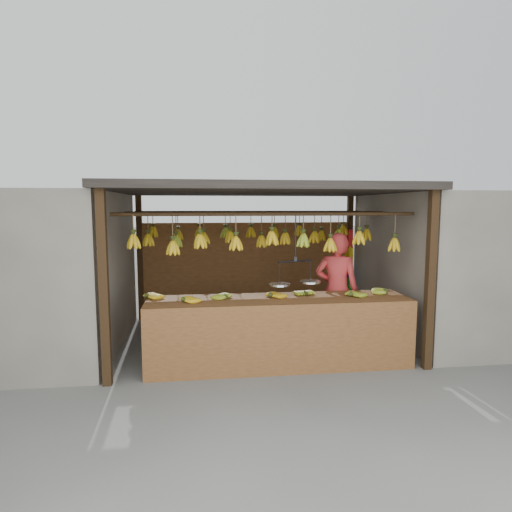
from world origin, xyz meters
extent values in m
plane|color=#5B5B57|center=(0.00, 0.00, 0.00)|extent=(80.00, 80.00, 0.00)
cube|color=black|center=(-2.00, -1.50, 1.15)|extent=(0.10, 0.10, 2.30)
cube|color=black|center=(2.00, -1.50, 1.15)|extent=(0.10, 0.10, 2.30)
cube|color=black|center=(-2.00, 1.50, 1.15)|extent=(0.10, 0.10, 2.30)
cube|color=black|center=(2.00, 1.50, 1.15)|extent=(0.10, 0.10, 2.30)
cube|color=black|center=(0.00, 0.00, 2.35)|extent=(4.30, 3.30, 0.10)
cylinder|color=black|center=(0.00, -1.00, 2.00)|extent=(4.00, 0.05, 0.05)
cylinder|color=black|center=(0.00, 0.00, 2.00)|extent=(4.00, 0.05, 0.05)
cylinder|color=black|center=(0.00, 1.00, 2.00)|extent=(4.00, 0.05, 0.05)
cube|color=brown|center=(0.00, 1.50, 0.90)|extent=(4.00, 0.06, 1.80)
cube|color=slate|center=(-3.60, 0.00, 1.15)|extent=(3.00, 3.00, 2.30)
cube|color=slate|center=(3.60, 0.00, 1.15)|extent=(3.00, 3.00, 2.30)
cube|color=brown|center=(0.12, -1.10, 0.86)|extent=(3.44, 0.76, 0.08)
cube|color=brown|center=(0.12, -1.48, 0.45)|extent=(3.44, 0.04, 0.90)
cube|color=black|center=(-1.50, -1.43, 0.41)|extent=(0.07, 0.07, 0.82)
cube|color=black|center=(1.74, -1.43, 0.41)|extent=(0.07, 0.07, 0.82)
cube|color=black|center=(-1.50, -0.77, 0.41)|extent=(0.07, 0.07, 0.82)
cube|color=black|center=(1.74, -0.77, 0.41)|extent=(0.07, 0.07, 0.82)
ellipsoid|color=gold|center=(-1.58, -0.94, 0.93)|extent=(0.30, 0.29, 0.06)
ellipsoid|color=gold|center=(-1.10, -1.23, 0.93)|extent=(0.30, 0.28, 0.06)
ellipsoid|color=#92A523|center=(-0.56, -1.08, 0.93)|extent=(0.30, 0.29, 0.06)
ellipsoid|color=gold|center=(0.03, -1.09, 0.93)|extent=(0.30, 0.28, 0.06)
ellipsoid|color=#92A523|center=(0.52, -1.03, 0.93)|extent=(0.23, 0.27, 0.06)
ellipsoid|color=#92A523|center=(1.09, -1.18, 0.93)|extent=(0.30, 0.29, 0.06)
ellipsoid|color=#92A523|center=(1.64, -0.99, 0.93)|extent=(0.29, 0.26, 0.06)
ellipsoid|color=gold|center=(-1.72, -1.02, 1.66)|extent=(0.16, 0.16, 0.28)
ellipsoid|color=gold|center=(-1.24, -0.98, 1.57)|extent=(0.16, 0.16, 0.28)
ellipsoid|color=gold|center=(-0.89, -0.99, 1.65)|extent=(0.16, 0.16, 0.28)
ellipsoid|color=gold|center=(-0.44, -1.04, 1.62)|extent=(0.16, 0.16, 0.28)
ellipsoid|color=gold|center=(0.05, -0.97, 1.68)|extent=(0.16, 0.16, 0.28)
ellipsoid|color=#92A523|center=(0.47, -0.96, 1.65)|extent=(0.16, 0.16, 0.28)
ellipsoid|color=gold|center=(0.85, -0.97, 1.58)|extent=(0.16, 0.16, 0.28)
ellipsoid|color=gold|center=(1.24, -0.98, 1.67)|extent=(0.16, 0.16, 0.28)
ellipsoid|color=gold|center=(1.73, -1.02, 1.58)|extent=(0.16, 0.16, 0.28)
ellipsoid|color=gold|center=(-1.66, -0.02, 1.60)|extent=(0.16, 0.16, 0.28)
ellipsoid|color=#92A523|center=(-1.25, -0.04, 1.58)|extent=(0.16, 0.16, 0.28)
ellipsoid|color=gold|center=(-0.84, 0.02, 1.62)|extent=(0.16, 0.16, 0.28)
ellipsoid|color=gold|center=(-0.43, 0.05, 1.63)|extent=(0.16, 0.16, 0.28)
ellipsoid|color=gold|center=(0.04, -0.02, 1.56)|extent=(0.16, 0.16, 0.28)
ellipsoid|color=gold|center=(0.41, -0.05, 1.61)|extent=(0.16, 0.16, 0.28)
ellipsoid|color=gold|center=(0.88, -0.03, 1.62)|extent=(0.16, 0.16, 0.28)
ellipsoid|color=#92A523|center=(1.29, 0.03, 1.65)|extent=(0.16, 0.16, 0.28)
ellipsoid|color=gold|center=(1.74, -0.01, 1.65)|extent=(0.16, 0.16, 0.28)
ellipsoid|color=gold|center=(-1.70, 0.97, 1.67)|extent=(0.16, 0.16, 0.28)
ellipsoid|color=gold|center=(-1.28, 1.01, 1.61)|extent=(0.16, 0.16, 0.28)
ellipsoid|color=gold|center=(-0.90, 1.03, 1.66)|extent=(0.16, 0.16, 0.28)
ellipsoid|color=#92A523|center=(-0.45, 1.01, 1.64)|extent=(0.16, 0.16, 0.28)
ellipsoid|color=gold|center=(0.00, 0.99, 1.65)|extent=(0.16, 0.16, 0.28)
ellipsoid|color=gold|center=(0.42, 0.99, 1.64)|extent=(0.16, 0.16, 0.28)
ellipsoid|color=gold|center=(0.88, 1.03, 1.66)|extent=(0.16, 0.16, 0.28)
ellipsoid|color=gold|center=(1.30, 1.03, 1.57)|extent=(0.16, 0.16, 0.28)
ellipsoid|color=gold|center=(1.69, 0.98, 1.67)|extent=(0.16, 0.16, 0.28)
cylinder|color=black|center=(0.36, -1.00, 1.69)|extent=(0.02, 0.02, 0.63)
cylinder|color=black|center=(0.36, -1.00, 1.37)|extent=(0.50, 0.18, 0.02)
cylinder|color=silver|center=(0.13, -1.07, 1.07)|extent=(0.28, 0.28, 0.02)
cylinder|color=silver|center=(0.58, -0.93, 1.07)|extent=(0.28, 0.28, 0.02)
imported|color=#BF3333|center=(1.09, -0.54, 0.86)|extent=(0.74, 0.63, 1.73)
cube|color=red|center=(1.94, 1.35, 1.49)|extent=(0.08, 0.26, 0.34)
cube|color=yellow|center=(1.94, 1.35, 1.18)|extent=(0.08, 0.26, 0.34)
cube|color=#1426BF|center=(1.94, 1.35, 0.80)|extent=(0.08, 0.26, 0.34)
cube|color=#199926|center=(1.94, 1.35, 0.57)|extent=(0.08, 0.26, 0.34)
camera|label=1|loc=(-0.89, -6.53, 2.09)|focal=30.00mm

